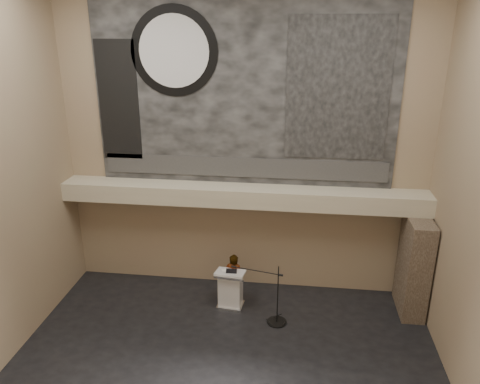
# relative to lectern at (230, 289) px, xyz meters

# --- Properties ---
(floor) EXTENTS (10.00, 10.00, 0.00)m
(floor) POSITION_rel_lectern_xyz_m (0.20, -2.67, -0.55)
(floor) COLOR black
(floor) RESTS_ON ground
(wall_back) EXTENTS (10.00, 0.02, 8.50)m
(wall_back) POSITION_rel_lectern_xyz_m (0.20, 1.33, 3.70)
(wall_back) COLOR #8C7158
(wall_back) RESTS_ON floor
(wall_front) EXTENTS (10.00, 0.02, 8.50)m
(wall_front) POSITION_rel_lectern_xyz_m (0.20, -6.67, 3.70)
(wall_front) COLOR #8C7158
(wall_front) RESTS_ON floor
(soffit) EXTENTS (10.00, 0.80, 0.50)m
(soffit) POSITION_rel_lectern_xyz_m (0.20, 0.93, 2.40)
(soffit) COLOR tan
(soffit) RESTS_ON wall_back
(sprinkler_left) EXTENTS (0.04, 0.04, 0.06)m
(sprinkler_left) POSITION_rel_lectern_xyz_m (-1.40, 0.88, 2.12)
(sprinkler_left) COLOR #B2893D
(sprinkler_left) RESTS_ON soffit
(sprinkler_right) EXTENTS (0.04, 0.04, 0.06)m
(sprinkler_right) POSITION_rel_lectern_xyz_m (2.10, 0.88, 2.12)
(sprinkler_right) COLOR #B2893D
(sprinkler_right) RESTS_ON soffit
(banner) EXTENTS (8.00, 0.05, 5.00)m
(banner) POSITION_rel_lectern_xyz_m (0.20, 1.30, 5.15)
(banner) COLOR black
(banner) RESTS_ON wall_back
(banner_text_strip) EXTENTS (7.76, 0.02, 0.55)m
(banner_text_strip) POSITION_rel_lectern_xyz_m (0.20, 1.26, 3.10)
(banner_text_strip) COLOR #2C2C2C
(banner_text_strip) RESTS_ON banner
(banner_clock_rim) EXTENTS (2.30, 0.02, 2.30)m
(banner_clock_rim) POSITION_rel_lectern_xyz_m (-1.60, 1.26, 6.15)
(banner_clock_rim) COLOR black
(banner_clock_rim) RESTS_ON banner
(banner_clock_face) EXTENTS (1.84, 0.02, 1.84)m
(banner_clock_face) POSITION_rel_lectern_xyz_m (-1.60, 1.24, 6.15)
(banner_clock_face) COLOR silver
(banner_clock_face) RESTS_ON banner
(banner_building_print) EXTENTS (2.60, 0.02, 3.60)m
(banner_building_print) POSITION_rel_lectern_xyz_m (2.60, 1.26, 5.25)
(banner_building_print) COLOR black
(banner_building_print) RESTS_ON banner
(banner_brick_print) EXTENTS (1.10, 0.02, 3.20)m
(banner_brick_print) POSITION_rel_lectern_xyz_m (-3.20, 1.26, 4.85)
(banner_brick_print) COLOR black
(banner_brick_print) RESTS_ON banner
(stone_pier) EXTENTS (0.60, 1.40, 2.70)m
(stone_pier) POSITION_rel_lectern_xyz_m (4.85, 0.48, 0.80)
(stone_pier) COLOR #3E3126
(stone_pier) RESTS_ON floor
(lectern) EXTENTS (0.83, 0.64, 1.14)m
(lectern) POSITION_rel_lectern_xyz_m (0.00, 0.00, 0.00)
(lectern) COLOR silver
(lectern) RESTS_ON floor
(binder) EXTENTS (0.31, 0.26, 0.04)m
(binder) POSITION_rel_lectern_xyz_m (0.03, -0.01, 0.56)
(binder) COLOR black
(binder) RESTS_ON lectern
(papers) EXTENTS (0.35, 0.39, 0.00)m
(papers) POSITION_rel_lectern_xyz_m (-0.09, -0.03, 0.55)
(papers) COLOR silver
(papers) RESTS_ON lectern
(speaker_person) EXTENTS (0.57, 0.42, 1.44)m
(speaker_person) POSITION_rel_lectern_xyz_m (0.05, 0.32, 0.17)
(speaker_person) COLOR silver
(speaker_person) RESTS_ON floor
(mic_stand) EXTENTS (1.50, 0.54, 1.66)m
(mic_stand) POSITION_rel_lectern_xyz_m (1.27, -0.56, -0.31)
(mic_stand) COLOR black
(mic_stand) RESTS_ON floor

